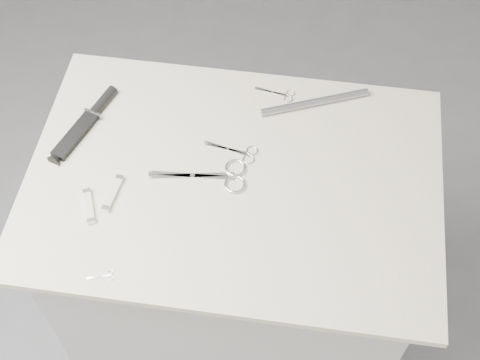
# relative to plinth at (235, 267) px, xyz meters

# --- Properties ---
(ground) EXTENTS (4.00, 4.00, 0.01)m
(ground) POSITION_rel_plinth_xyz_m (0.00, 0.00, -0.46)
(ground) COLOR slate
(ground) RESTS_ON ground
(plinth) EXTENTS (0.90, 0.60, 0.90)m
(plinth) POSITION_rel_plinth_xyz_m (0.00, 0.00, 0.00)
(plinth) COLOR #B5B5B3
(plinth) RESTS_ON ground
(display_board) EXTENTS (1.00, 0.70, 0.02)m
(display_board) POSITION_rel_plinth_xyz_m (0.00, 0.00, 0.46)
(display_board) COLOR beige
(display_board) RESTS_ON plinth
(large_shears) EXTENTS (0.23, 0.10, 0.01)m
(large_shears) POSITION_rel_plinth_xyz_m (-0.03, -0.00, 0.47)
(large_shears) COLOR white
(large_shears) RESTS_ON display_board
(embroidery_scissors_a) EXTENTS (0.13, 0.06, 0.00)m
(embroidery_scissors_a) POSITION_rel_plinth_xyz_m (0.01, 0.08, 0.47)
(embroidery_scissors_a) COLOR white
(embroidery_scissors_a) RESTS_ON display_board
(embroidery_scissors_b) EXTENTS (0.11, 0.05, 0.00)m
(embroidery_scissors_b) POSITION_rel_plinth_xyz_m (0.09, 0.28, 0.47)
(embroidery_scissors_b) COLOR white
(embroidery_scissors_b) RESTS_ON display_board
(tiny_scissors) EXTENTS (0.06, 0.03, 0.00)m
(tiny_scissors) POSITION_rel_plinth_xyz_m (-0.24, -0.30, 0.47)
(tiny_scissors) COLOR white
(tiny_scissors) RESTS_ON display_board
(sheathed_knife) EXTENTS (0.12, 0.25, 0.03)m
(sheathed_knife) POSITION_rel_plinth_xyz_m (-0.39, 0.12, 0.48)
(sheathed_knife) COLOR black
(sheathed_knife) RESTS_ON display_board
(pocket_knife_a) EXTENTS (0.03, 0.10, 0.01)m
(pocket_knife_a) POSITION_rel_plinth_xyz_m (-0.27, -0.09, 0.48)
(pocket_knife_a) COLOR beige
(pocket_knife_a) RESTS_ON display_board
(pocket_knife_b) EXTENTS (0.06, 0.10, 0.01)m
(pocket_knife_b) POSITION_rel_plinth_xyz_m (-0.32, -0.13, 0.48)
(pocket_knife_b) COLOR beige
(pocket_knife_b) RESTS_ON display_board
(metal_rail) EXTENTS (0.27, 0.13, 0.02)m
(metal_rail) POSITION_rel_plinth_xyz_m (0.17, 0.26, 0.48)
(metal_rail) COLOR gray
(metal_rail) RESTS_ON display_board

